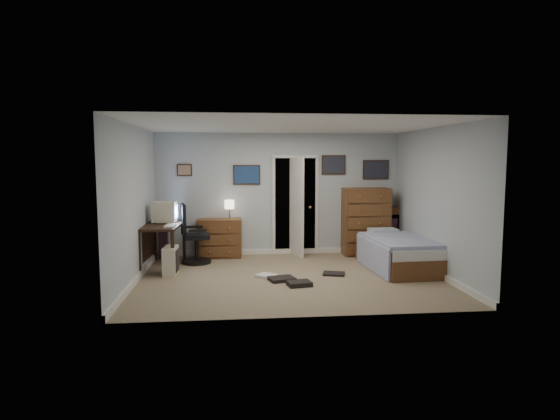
% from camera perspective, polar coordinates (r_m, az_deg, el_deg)
% --- Properties ---
extents(floor, '(5.00, 4.00, 0.02)m').
position_cam_1_polar(floor, '(7.89, 1.19, -8.27)').
color(floor, '#85715C').
rests_on(floor, ground).
extents(computer_desk, '(0.70, 1.42, 0.80)m').
position_cam_1_polar(computer_desk, '(8.73, -14.70, -2.85)').
color(computer_desk, black).
rests_on(computer_desk, floor).
extents(crt_monitor, '(0.43, 0.40, 0.39)m').
position_cam_1_polar(crt_monitor, '(8.81, -13.86, -0.23)').
color(crt_monitor, beige).
rests_on(crt_monitor, computer_desk).
extents(keyboard, '(0.18, 0.44, 0.03)m').
position_cam_1_polar(keyboard, '(8.32, -13.24, -1.87)').
color(keyboard, beige).
rests_on(keyboard, computer_desk).
extents(pc_tower, '(0.24, 0.46, 0.48)m').
position_cam_1_polar(pc_tower, '(8.22, -13.18, -6.04)').
color(pc_tower, beige).
rests_on(pc_tower, floor).
extents(office_chair, '(0.64, 0.64, 1.13)m').
position_cam_1_polar(office_chair, '(8.99, -10.58, -3.67)').
color(office_chair, black).
rests_on(office_chair, floor).
extents(media_stack, '(0.17, 0.17, 0.86)m').
position_cam_1_polar(media_stack, '(9.59, -14.03, -3.19)').
color(media_stack, maroon).
rests_on(media_stack, floor).
extents(low_dresser, '(0.89, 0.48, 0.77)m').
position_cam_1_polar(low_dresser, '(9.50, -7.35, -3.41)').
color(low_dresser, brown).
rests_on(low_dresser, floor).
extents(table_lamp, '(0.20, 0.20, 0.38)m').
position_cam_1_polar(table_lamp, '(9.41, -6.19, 0.60)').
color(table_lamp, gold).
rests_on(table_lamp, low_dresser).
extents(doorway, '(0.96, 1.12, 2.05)m').
position_cam_1_polar(doorway, '(9.98, 1.63, 0.66)').
color(doorway, black).
rests_on(doorway, floor).
extents(tall_dresser, '(0.96, 0.58, 1.38)m').
position_cam_1_polar(tall_dresser, '(9.80, 10.38, -1.38)').
color(tall_dresser, brown).
rests_on(tall_dresser, floor).
extents(headboard_bookcase, '(1.08, 0.29, 0.97)m').
position_cam_1_polar(headboard_bookcase, '(10.00, 11.54, -2.28)').
color(headboard_bookcase, brown).
rests_on(headboard_bookcase, floor).
extents(bed, '(1.11, 1.95, 0.62)m').
position_cam_1_polar(bed, '(8.68, 14.02, -5.05)').
color(bed, brown).
rests_on(bed, floor).
extents(wall_posters, '(4.38, 0.04, 0.60)m').
position_cam_1_polar(wall_posters, '(9.68, 3.17, 4.90)').
color(wall_posters, '#331E11').
rests_on(wall_posters, floor).
extents(floor_clutter, '(1.57, 0.99, 0.07)m').
position_cam_1_polar(floor_clutter, '(7.67, 1.66, -8.40)').
color(floor_clutter, black).
rests_on(floor_clutter, floor).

